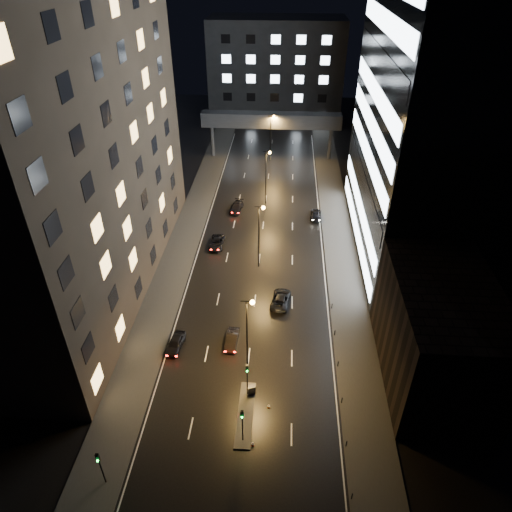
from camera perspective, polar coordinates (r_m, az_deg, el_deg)
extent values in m
plane|color=black|center=(78.06, 0.90, 3.86)|extent=(160.00, 160.00, 0.00)
cube|color=#383533|center=(75.38, -8.85, 2.26)|extent=(5.00, 110.00, 0.15)
cube|color=#383533|center=(74.26, 10.36, 1.55)|extent=(5.00, 110.00, 0.15)
cube|color=#2D2319|center=(60.59, -22.21, 12.95)|extent=(15.00, 48.00, 40.00)
cube|color=black|center=(52.14, 21.72, -8.91)|extent=(10.00, 18.00, 12.00)
cube|color=black|center=(68.90, 23.19, 17.38)|extent=(20.00, 36.00, 45.00)
cube|color=#333335|center=(128.08, 2.51, 22.16)|extent=(34.00, 14.00, 25.00)
cube|color=#333335|center=(102.06, 1.92, 16.63)|extent=(30.00, 3.00, 3.00)
cylinder|color=#333335|center=(104.93, -5.47, 14.11)|extent=(0.80, 0.80, 7.00)
cylinder|color=#333335|center=(104.10, 9.24, 13.66)|extent=(0.80, 0.80, 7.00)
cube|color=#383533|center=(49.30, -1.32, -19.12)|extent=(1.60, 8.00, 0.15)
cylinder|color=black|center=(49.40, -1.08, -15.54)|extent=(0.12, 0.12, 3.50)
cube|color=black|center=(47.74, -1.11, -13.84)|extent=(0.28, 0.22, 0.90)
sphere|color=#0CFF33|center=(47.85, -1.12, -14.19)|extent=(0.18, 0.18, 0.18)
cylinder|color=black|center=(46.08, -1.70, -20.77)|extent=(0.12, 0.12, 3.50)
cube|color=black|center=(44.29, -1.75, -19.15)|extent=(0.28, 0.22, 0.90)
sphere|color=#0CFF33|center=(44.43, -1.76, -19.51)|extent=(0.18, 0.18, 0.18)
cylinder|color=black|center=(45.93, -18.64, -24.20)|extent=(0.12, 0.12, 3.50)
cube|color=black|center=(44.13, -19.20, -22.68)|extent=(0.28, 0.22, 0.90)
sphere|color=#0CFF33|center=(44.29, -19.19, -23.03)|extent=(0.18, 0.18, 0.18)
cylinder|color=black|center=(45.12, 11.89, -27.37)|extent=(0.12, 0.12, 0.90)
cylinder|color=black|center=(47.67, 11.23, -22.08)|extent=(0.12, 0.12, 0.90)
cylinder|color=black|center=(50.58, 10.67, -17.36)|extent=(0.12, 0.12, 0.90)
cylinder|color=black|center=(53.80, 10.21, -13.19)|extent=(0.12, 0.12, 0.90)
cylinder|color=black|center=(57.27, 9.81, -9.50)|extent=(0.12, 0.12, 0.90)
cylinder|color=black|center=(60.96, 9.47, -6.24)|extent=(0.12, 0.12, 0.90)
cylinder|color=black|center=(49.51, -1.13, -10.11)|extent=(0.18, 0.18, 10.00)
cylinder|color=black|center=(46.13, -1.20, -5.68)|extent=(1.20, 0.12, 0.12)
sphere|color=#FF9E38|center=(46.16, -0.45, -5.81)|extent=(0.50, 0.50, 0.50)
cylinder|color=black|center=(65.23, 0.36, 2.29)|extent=(0.18, 0.18, 10.00)
cylinder|color=black|center=(62.71, 0.37, 6.16)|extent=(1.20, 0.12, 0.12)
sphere|color=#FF9E38|center=(62.73, 0.92, 6.06)|extent=(0.50, 0.50, 0.50)
cylinder|color=black|center=(82.82, 1.24, 9.66)|extent=(0.18, 0.18, 10.00)
cylinder|color=black|center=(80.85, 1.29, 12.88)|extent=(1.20, 0.12, 0.12)
sphere|color=#FF9E38|center=(80.86, 1.72, 12.80)|extent=(0.50, 0.50, 0.50)
cylinder|color=black|center=(101.31, 1.83, 14.40)|extent=(0.18, 0.18, 10.00)
cylinder|color=black|center=(99.70, 1.89, 17.10)|extent=(1.20, 0.12, 0.12)
sphere|color=#FF9E38|center=(99.72, 2.25, 17.03)|extent=(0.50, 0.50, 0.50)
imported|color=black|center=(55.78, -10.04, -10.66)|extent=(2.12, 4.19, 1.37)
imported|color=black|center=(55.53, -3.03, -10.36)|extent=(1.56, 3.94, 1.28)
imported|color=black|center=(72.43, -4.96, 1.66)|extent=(2.30, 4.74, 1.30)
imported|color=black|center=(82.31, -2.47, 6.10)|extent=(2.50, 4.84, 1.34)
imported|color=black|center=(61.03, 3.11, -5.39)|extent=(2.92, 5.18, 1.37)
imported|color=black|center=(80.66, 7.46, 5.16)|extent=(2.14, 4.54, 1.28)
cube|color=#48484B|center=(50.37, -0.59, -16.38)|extent=(0.92, 0.71, 1.07)
cone|color=#D55B0B|center=(49.66, 1.60, -18.26)|extent=(0.37, 0.37, 0.47)
cone|color=#E1440B|center=(47.15, -0.41, -22.44)|extent=(0.40, 0.40, 0.47)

